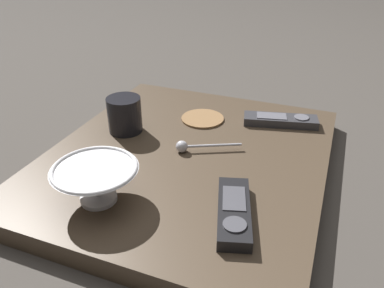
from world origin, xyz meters
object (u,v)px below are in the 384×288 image
(tv_remote_near, at_px, (281,120))
(tv_remote_far, at_px, (234,212))
(teaspoon, at_px, (188,146))
(drink_coaster, at_px, (203,119))
(cereal_bowl, at_px, (96,182))
(coffee_mug, at_px, (125,115))

(tv_remote_near, relative_size, tv_remote_far, 1.05)
(teaspoon, height_order, drink_coaster, teaspoon)
(tv_remote_far, bearing_deg, teaspoon, -138.32)
(tv_remote_near, bearing_deg, cereal_bowl, -30.74)
(tv_remote_far, bearing_deg, cereal_bowl, -79.69)
(coffee_mug, relative_size, teaspoon, 0.64)
(teaspoon, bearing_deg, tv_remote_far, 41.68)
(teaspoon, relative_size, tv_remote_near, 0.71)
(coffee_mug, distance_m, tv_remote_near, 0.39)
(tv_remote_near, height_order, tv_remote_far, tv_remote_far)
(tv_remote_far, bearing_deg, tv_remote_near, 178.30)
(teaspoon, distance_m, tv_remote_near, 0.27)
(teaspoon, bearing_deg, drink_coaster, -171.44)
(teaspoon, xyz_separation_m, tv_remote_far, (0.17, 0.16, -0.00))
(tv_remote_near, bearing_deg, tv_remote_far, -1.70)
(cereal_bowl, relative_size, coffee_mug, 1.82)
(drink_coaster, bearing_deg, tv_remote_near, 103.62)
(teaspoon, bearing_deg, cereal_bowl, -21.91)
(tv_remote_far, height_order, drink_coaster, tv_remote_far)
(tv_remote_far, distance_m, drink_coaster, 0.38)
(coffee_mug, relative_size, tv_remote_far, 0.48)
(cereal_bowl, relative_size, teaspoon, 1.16)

